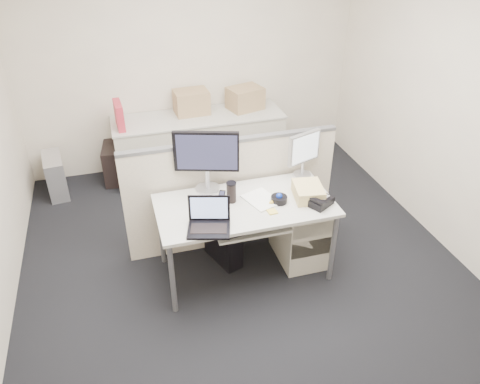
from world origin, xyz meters
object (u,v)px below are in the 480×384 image
object	(u,v)px
desk	(245,210)
desk_phone	(320,201)
laptop	(208,218)
monitor_main	(207,161)

from	to	relation	value
desk	desk_phone	distance (m)	0.63
laptop	desk	bearing A→B (deg)	52.56
laptop	desk_phone	size ratio (longest dim) A/B	1.60
monitor_main	laptop	bearing A→B (deg)	-84.30
monitor_main	desk_phone	world-z (taller)	monitor_main
monitor_main	desk_phone	bearing A→B (deg)	-12.76
laptop	desk_phone	xyz separation A→B (m)	(0.98, 0.10, -0.09)
desk	desk_phone	xyz separation A→B (m)	(0.60, -0.18, 0.10)
desk	desk_phone	world-z (taller)	desk_phone
desk	monitor_main	bearing A→B (deg)	128.00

